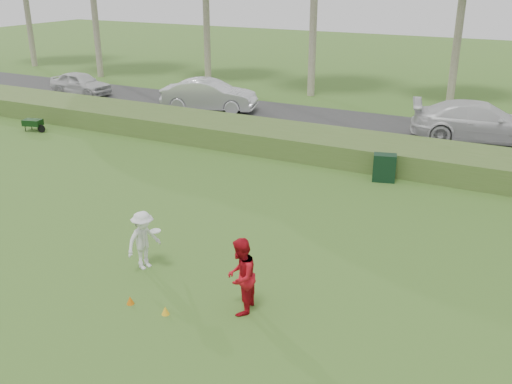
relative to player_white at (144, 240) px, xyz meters
The scene contains 12 objects.
ground 1.98m from the player_white, 27.96° to the right, with size 120.00×120.00×0.00m, color #366120.
reed_strip 11.27m from the player_white, 81.78° to the left, with size 80.00×3.00×0.90m, color #416026.
park_road 16.24m from the player_white, 84.31° to the left, with size 80.00×6.00×0.06m, color #2D2D2D.
player_white is the anchor object (origin of this frame).
player_red 3.25m from the player_white, 11.55° to the right, with size 0.87×0.68×1.80m, color #B20F1A.
cone_orange 1.86m from the player_white, 64.01° to the right, with size 0.18×0.18×0.20m, color orange.
cone_yellow 2.42m from the player_white, 41.55° to the right, with size 0.18×0.18×0.20m, color yellow.
utility_cabinet 9.97m from the player_white, 68.10° to the left, with size 0.81×0.50×1.01m, color black.
wheelbarrow 15.45m from the player_white, 147.36° to the left, with size 1.20×0.73×0.57m.
car_left 23.07m from the player_white, 137.12° to the left, with size 1.62×4.02×1.37m, color silver.
car_mid 17.43m from the player_white, 116.13° to the left, with size 1.77×5.07×1.67m, color silver.
car_right 17.29m from the player_white, 69.37° to the left, with size 2.41×5.93×1.72m, color silver.
Camera 1 is at (6.93, -9.45, 7.22)m, focal length 40.00 mm.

